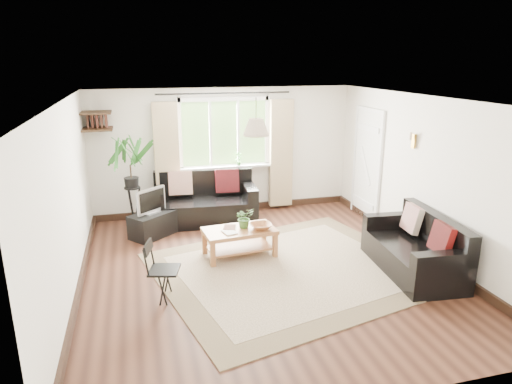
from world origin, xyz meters
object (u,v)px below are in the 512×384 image
object	(u,v)px
sofa_back	(205,199)
palm_stand	(132,184)
sofa_right	(413,246)
coffee_table	(240,243)
folding_chair	(164,271)
tv_stand	(153,224)

from	to	relation	value
sofa_back	palm_stand	xyz separation A→B (m)	(-1.28, -0.01, 0.39)
sofa_right	coffee_table	world-z (taller)	sofa_right
sofa_right	folding_chair	world-z (taller)	sofa_right
coffee_table	folding_chair	bearing A→B (deg)	-139.18
tv_stand	palm_stand	world-z (taller)	palm_stand
sofa_back	sofa_right	bearing A→B (deg)	-43.69
coffee_table	palm_stand	world-z (taller)	palm_stand
folding_chair	palm_stand	bearing A→B (deg)	22.46
palm_stand	coffee_table	bearing A→B (deg)	-47.27
sofa_back	folding_chair	distance (m)	2.85
folding_chair	coffee_table	bearing A→B (deg)	-34.09
sofa_right	folding_chair	distance (m)	3.43
tv_stand	sofa_back	bearing A→B (deg)	-12.90
sofa_back	tv_stand	size ratio (longest dim) A/B	2.42
coffee_table	palm_stand	bearing A→B (deg)	132.73
tv_stand	folding_chair	size ratio (longest dim) A/B	1.00
coffee_table	folding_chair	world-z (taller)	folding_chair
sofa_back	palm_stand	bearing A→B (deg)	-175.09
tv_stand	folding_chair	distance (m)	2.22
sofa_right	palm_stand	bearing A→B (deg)	-121.56
sofa_back	coffee_table	distance (m)	1.70
sofa_back	tv_stand	xyz separation A→B (m)	(-0.98, -0.49, -0.23)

